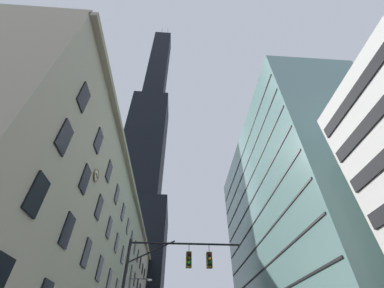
# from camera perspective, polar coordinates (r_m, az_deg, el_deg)

# --- Properties ---
(station_building) EXTENTS (15.75, 72.21, 22.91)m
(station_building) POSITION_cam_1_polar(r_m,az_deg,el_deg) (47.60, -24.99, -26.26)
(station_building) COLOR #B2A88E
(station_building) RESTS_ON ground
(dark_skyscraper) EXTENTS (25.90, 25.90, 204.60)m
(dark_skyscraper) POSITION_cam_1_polar(r_m,az_deg,el_deg) (107.61, -12.07, -6.16)
(dark_skyscraper) COLOR black
(dark_skyscraper) RESTS_ON ground
(glass_office_midrise) EXTENTS (15.76, 44.59, 41.21)m
(glass_office_midrise) POSITION_cam_1_polar(r_m,az_deg,el_deg) (51.65, 23.02, -16.72)
(glass_office_midrise) COLOR gray
(glass_office_midrise) RESTS_ON ground
(traffic_signal_mast) EXTENTS (8.25, 0.63, 7.96)m
(traffic_signal_mast) POSITION_cam_1_polar(r_m,az_deg,el_deg) (18.64, -5.10, -28.48)
(traffic_signal_mast) COLOR black
(traffic_signal_mast) RESTS_ON sidewalk_left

